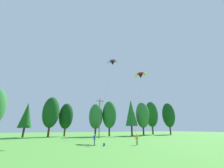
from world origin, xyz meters
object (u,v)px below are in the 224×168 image
object	(u,v)px
utility_pole	(99,117)
backpack	(104,145)
parafoil_kite_mid_red_yellow	(141,75)
parafoil_kite_high_purple	(113,62)
kite_flyer_near	(95,139)
kite_flyer_mid	(137,138)

from	to	relation	value
utility_pole	backpack	size ratio (longest dim) A/B	27.38
utility_pole	parafoil_kite_mid_red_yellow	world-z (taller)	parafoil_kite_mid_red_yellow
parafoil_kite_high_purple	parafoil_kite_mid_red_yellow	bearing A→B (deg)	3.20
kite_flyer_near	parafoil_kite_mid_red_yellow	xyz separation A→B (m)	(17.34, 10.29, 17.21)
utility_pole	backpack	bearing A→B (deg)	-107.09
parafoil_kite_high_purple	parafoil_kite_mid_red_yellow	distance (m)	9.93
kite_flyer_near	backpack	bearing A→B (deg)	-37.12
kite_flyer_near	backpack	world-z (taller)	kite_flyer_near
kite_flyer_mid	backpack	distance (m)	5.42
kite_flyer_mid	parafoil_kite_high_purple	world-z (taller)	parafoil_kite_high_purple
backpack	kite_flyer_near	bearing A→B (deg)	65.17
kite_flyer_mid	backpack	bearing A→B (deg)	167.83
kite_flyer_mid	parafoil_kite_high_purple	bearing A→B (deg)	84.34
utility_pole	kite_flyer_near	world-z (taller)	utility_pole
kite_flyer_mid	parafoil_kite_mid_red_yellow	world-z (taller)	parafoil_kite_mid_red_yellow
kite_flyer_mid	parafoil_kite_high_purple	distance (m)	22.64
parafoil_kite_high_purple	utility_pole	bearing A→B (deg)	98.75
utility_pole	kite_flyer_mid	distance (m)	19.18
parafoil_kite_mid_red_yellow	backpack	world-z (taller)	parafoil_kite_mid_red_yellow
kite_flyer_near	parafoil_kite_mid_red_yellow	bearing A→B (deg)	30.69
utility_pole	backpack	world-z (taller)	utility_pole
utility_pole	kite_flyer_mid	xyz separation A→B (m)	(-0.13, -18.59, -4.75)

